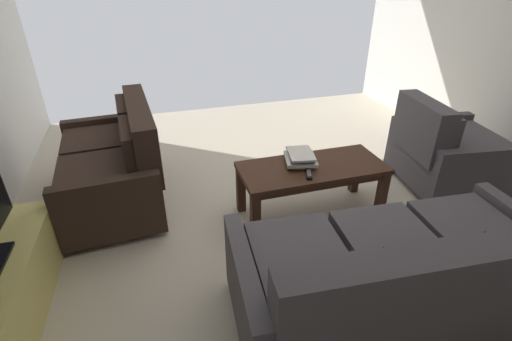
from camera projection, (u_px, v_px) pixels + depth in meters
The scene contains 8 objects.
ground_plane at pixel (291, 207), 3.38m from camera, with size 4.98×5.65×0.01m, color beige.
sofa_main at pixel (400, 277), 2.15m from camera, with size 1.96×1.05×0.81m.
loveseat_near at pixel (116, 163), 3.32m from camera, with size 0.89×1.48×0.89m.
coffee_table at pixel (312, 174), 3.10m from camera, with size 1.21×0.52×0.47m.
tv_stand at pixel (0, 292), 2.22m from camera, with size 0.48×1.28×0.44m.
armchair_side at pixel (446, 152), 3.55m from camera, with size 0.99×1.01×0.88m.
book_stack at pixel (300, 158), 3.08m from camera, with size 0.31×0.34×0.10m.
tv_remote at pixel (309, 174), 2.93m from camera, with size 0.10×0.17×0.02m.
Camera 1 is at (1.12, 2.57, 1.93)m, focal length 26.12 mm.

